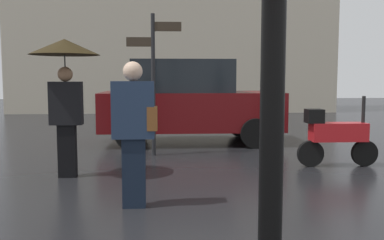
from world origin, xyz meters
name	(u,v)px	position (x,y,z in m)	size (l,w,h in m)	color
pedestrian_with_umbrella	(65,68)	(-1.96, 4.20, 1.70)	(1.07, 1.07, 2.14)	black
pedestrian_with_bag	(135,126)	(-0.80, 2.55, 0.98)	(0.53, 0.24, 1.74)	black
parked_scooter	(336,135)	(2.54, 4.70, 0.56)	(1.43, 0.32, 1.23)	black
parked_car_left	(188,101)	(0.13, 7.66, 1.00)	(4.21, 2.08, 1.96)	#590C0F
street_signpost	(153,70)	(-0.65, 6.01, 1.71)	(1.08, 0.08, 2.80)	black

